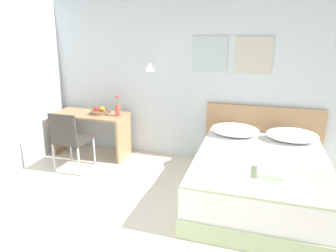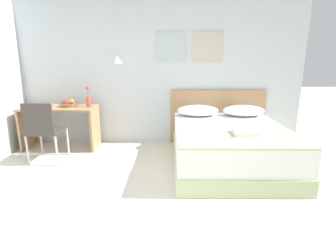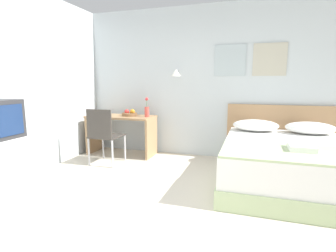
# 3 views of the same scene
# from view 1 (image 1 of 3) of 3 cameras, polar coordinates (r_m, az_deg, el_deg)

# --- Properties ---
(wall_back) EXTENTS (5.37, 0.31, 2.65)m
(wall_back) POSITION_cam_1_polar(r_m,az_deg,el_deg) (4.76, 3.68, 9.17)
(wall_back) COLOR silver
(wall_back) RESTS_ON ground_plane
(bed) EXTENTS (1.58, 2.00, 0.57)m
(bed) POSITION_cam_1_polar(r_m,az_deg,el_deg) (3.92, 17.00, -9.79)
(bed) COLOR #B2C693
(bed) RESTS_ON ground_plane
(headboard) EXTENTS (1.70, 0.06, 0.97)m
(headboard) POSITION_cam_1_polar(r_m,az_deg,el_deg) (4.79, 17.37, -2.04)
(headboard) COLOR #A87F56
(headboard) RESTS_ON ground_plane
(pillow_left) EXTENTS (0.70, 0.45, 0.18)m
(pillow_left) POSITION_cam_1_polar(r_m,az_deg,el_deg) (4.45, 12.57, -0.73)
(pillow_left) COLOR white
(pillow_left) RESTS_ON bed
(pillow_right) EXTENTS (0.70, 0.45, 0.18)m
(pillow_right) POSITION_cam_1_polar(r_m,az_deg,el_deg) (4.47, 22.52, -1.62)
(pillow_right) COLOR white
(pillow_right) RESTS_ON bed
(throw_blanket) EXTENTS (1.54, 0.80, 0.02)m
(throw_blanket) POSITION_cam_1_polar(r_m,az_deg,el_deg) (3.26, 17.34, -9.73)
(throw_blanket) COLOR #B2C693
(throw_blanket) RESTS_ON bed
(folded_towel_near_foot) EXTENTS (0.27, 0.32, 0.06)m
(folded_towel_near_foot) POSITION_cam_1_polar(r_m,az_deg,el_deg) (3.37, 18.93, -8.14)
(folded_towel_near_foot) COLOR white
(folded_towel_near_foot) RESTS_ON throw_blanket
(desk) EXTENTS (1.23, 0.55, 0.73)m
(desk) POSITION_cam_1_polar(r_m,az_deg,el_deg) (5.18, -14.47, 0.06)
(desk) COLOR #A87F56
(desk) RESTS_ON ground_plane
(desk_chair) EXTENTS (0.47, 0.47, 0.92)m
(desk_chair) POSITION_cam_1_polar(r_m,az_deg,el_deg) (4.63, -18.45, -2.04)
(desk_chair) COLOR #3D3833
(desk_chair) RESTS_ON ground_plane
(fruit_bowl) EXTENTS (0.28, 0.28, 0.12)m
(fruit_bowl) POSITION_cam_1_polar(r_m,az_deg,el_deg) (5.06, -12.97, 2.73)
(fruit_bowl) COLOR brown
(fruit_bowl) RESTS_ON desk
(flower_vase) EXTENTS (0.08, 0.08, 0.35)m
(flower_vase) POSITION_cam_1_polar(r_m,az_deg,el_deg) (4.85, -9.56, 3.27)
(flower_vase) COLOR #D14C42
(flower_vase) RESTS_ON desk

